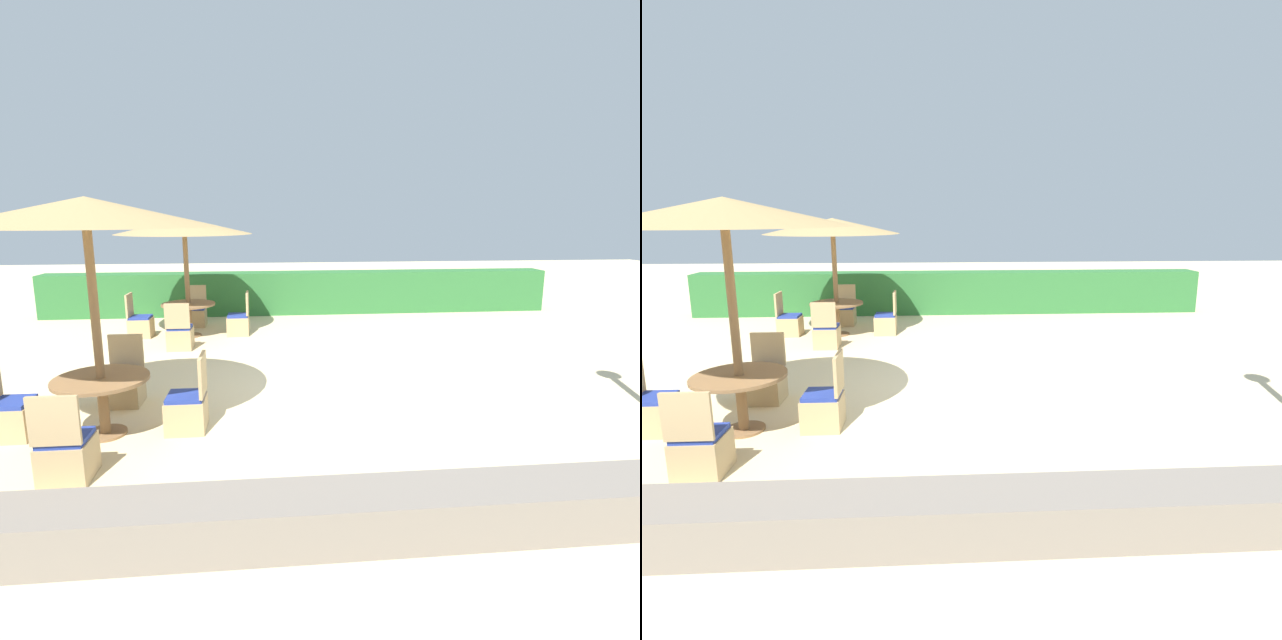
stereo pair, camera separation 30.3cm
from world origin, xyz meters
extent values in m
plane|color=beige|center=(0.00, 0.00, 0.00)|extent=(40.00, 40.00, 0.00)
cube|color=#2D6B33|center=(0.00, 5.82, 0.54)|extent=(13.00, 0.70, 1.08)
cube|color=slate|center=(0.00, -3.62, 0.20)|extent=(10.00, 0.56, 0.41)
cylinder|color=olive|center=(-2.74, -1.42, 1.33)|extent=(0.10, 0.10, 2.65)
cone|color=tan|center=(-2.74, -1.42, 2.57)|extent=(2.82, 2.82, 0.32)
cylinder|color=olive|center=(-2.74, -1.42, 0.01)|extent=(0.48, 0.48, 0.03)
cylinder|color=olive|center=(-2.74, -1.42, 0.33)|extent=(0.12, 0.12, 0.66)
cylinder|color=olive|center=(-2.74, -1.42, 0.68)|extent=(1.08, 1.08, 0.04)
cube|color=tan|center=(-2.77, -2.42, 0.20)|extent=(0.46, 0.46, 0.40)
cube|color=#233893|center=(-2.77, -2.42, 0.43)|extent=(0.42, 0.42, 0.05)
cube|color=tan|center=(-2.77, -2.63, 0.69)|extent=(0.46, 0.04, 0.48)
cube|color=tan|center=(-2.78, -0.44, 0.20)|extent=(0.46, 0.46, 0.40)
cube|color=#233893|center=(-2.78, -0.44, 0.43)|extent=(0.42, 0.42, 0.05)
cube|color=tan|center=(-2.78, -0.23, 0.69)|extent=(0.46, 0.04, 0.48)
cube|color=tan|center=(-3.77, -1.38, 0.20)|extent=(0.46, 0.46, 0.40)
cube|color=#233893|center=(-3.77, -1.38, 0.43)|extent=(0.42, 0.42, 0.05)
cube|color=tan|center=(-1.80, -1.38, 0.20)|extent=(0.46, 0.46, 0.40)
cube|color=#233893|center=(-1.80, -1.38, 0.43)|extent=(0.42, 0.42, 0.05)
cube|color=tan|center=(-1.59, -1.38, 0.69)|extent=(0.04, 0.46, 0.48)
cylinder|color=olive|center=(-2.51, 3.46, 1.20)|extent=(0.10, 0.10, 2.39)
cone|color=tan|center=(-2.51, 3.46, 2.31)|extent=(2.76, 2.76, 0.32)
cylinder|color=olive|center=(-2.51, 3.46, 0.01)|extent=(0.48, 0.48, 0.03)
cylinder|color=olive|center=(-2.51, 3.46, 0.33)|extent=(0.12, 0.12, 0.67)
cylinder|color=olive|center=(-2.51, 3.46, 0.69)|extent=(1.11, 1.11, 0.04)
cube|color=tan|center=(-3.52, 3.49, 0.20)|extent=(0.46, 0.46, 0.40)
cube|color=#233893|center=(-3.52, 3.49, 0.43)|extent=(0.42, 0.42, 0.05)
cube|color=tan|center=(-3.73, 3.49, 0.69)|extent=(0.04, 0.46, 0.48)
cube|color=tan|center=(-2.52, 2.42, 0.20)|extent=(0.46, 0.46, 0.40)
cube|color=#233893|center=(-2.52, 2.42, 0.43)|extent=(0.42, 0.42, 0.05)
cube|color=tan|center=(-2.52, 2.21, 0.69)|extent=(0.46, 0.04, 0.48)
cube|color=tan|center=(-1.49, 3.48, 0.20)|extent=(0.46, 0.46, 0.40)
cube|color=#233893|center=(-1.49, 3.48, 0.43)|extent=(0.42, 0.42, 0.05)
cube|color=tan|center=(-1.28, 3.48, 0.69)|extent=(0.04, 0.46, 0.48)
cube|color=tan|center=(-2.52, 4.44, 0.20)|extent=(0.46, 0.46, 0.40)
cube|color=#233893|center=(-2.52, 4.44, 0.43)|extent=(0.42, 0.42, 0.05)
cube|color=tan|center=(-2.52, 4.65, 0.69)|extent=(0.46, 0.04, 0.48)
camera|label=1|loc=(-0.76, -7.12, 2.54)|focal=28.00mm
camera|label=2|loc=(-0.46, -7.14, 2.54)|focal=28.00mm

